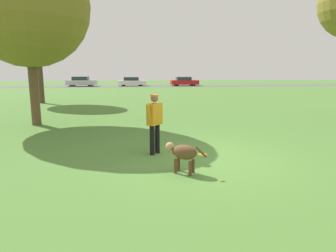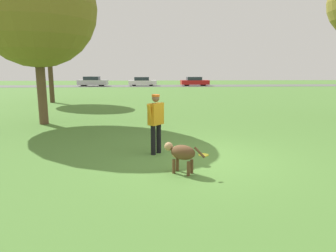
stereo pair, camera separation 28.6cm
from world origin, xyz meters
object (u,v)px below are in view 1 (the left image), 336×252
at_px(parked_car_red, 184,81).
at_px(parked_car_white, 132,82).
at_px(dog, 183,153).
at_px(person, 155,119).
at_px(frisbee, 202,154).
at_px(parked_car_silver, 81,82).
at_px(tree_far_left, 37,29).
at_px(tree_near_left, 27,5).

bearing_deg(parked_car_red, parked_car_white, 175.72).
bearing_deg(dog, person, -40.68).
distance_m(frisbee, parked_car_red, 36.13).
bearing_deg(dog, frisbee, -87.43).
xyz_separation_m(parked_car_silver, parked_car_white, (7.01, 0.21, -0.04)).
distance_m(frisbee, tree_far_left, 16.64).
bearing_deg(parked_car_white, person, -90.54).
bearing_deg(parked_car_red, dog, -100.71).
xyz_separation_m(tree_near_left, tree_far_left, (-2.27, 8.62, 0.21)).
xyz_separation_m(person, tree_far_left, (-6.80, 13.49, 3.94)).
xyz_separation_m(dog, parked_car_red, (6.12, 37.06, 0.18)).
distance_m(person, tree_far_left, 15.61).
bearing_deg(dog, parked_car_silver, -45.37).
distance_m(parked_car_silver, parked_car_white, 7.01).
height_order(dog, tree_far_left, tree_far_left).
bearing_deg(tree_near_left, frisbee, -41.50).
bearing_deg(parked_car_red, tree_near_left, -111.35).
bearing_deg(tree_near_left, parked_car_white, 83.36).
xyz_separation_m(dog, parked_car_white, (-1.42, 37.44, 0.18)).
distance_m(dog, frisbee, 1.59).
height_order(parked_car_silver, parked_car_red, parked_car_silver).
xyz_separation_m(tree_near_left, parked_car_silver, (-3.40, 30.78, -4.00)).
height_order(person, parked_car_red, person).
bearing_deg(frisbee, tree_far_left, 120.39).
relative_size(parked_car_silver, parked_car_red, 1.03).
bearing_deg(parked_car_red, frisbee, -99.88).
distance_m(person, parked_car_red, 36.09).
distance_m(person, parked_car_silver, 36.53).
height_order(dog, frisbee, dog).
bearing_deg(dog, tree_near_left, -20.17).
bearing_deg(tree_near_left, parked_car_silver, 96.31).
bearing_deg(person, parked_car_silver, 52.00).
height_order(tree_near_left, parked_car_red, tree_near_left).
height_order(person, frisbee, person).
height_order(dog, parked_car_white, parked_car_white).
bearing_deg(parked_car_white, parked_car_silver, 179.70).
bearing_deg(parked_car_red, person, -101.90).
distance_m(frisbee, tree_near_left, 9.01).
bearing_deg(parked_car_silver, tree_near_left, -81.74).
xyz_separation_m(frisbee, parked_car_red, (5.37, 35.72, 0.62)).
xyz_separation_m(person, dog, (0.50, -1.58, -0.49)).
height_order(person, tree_far_left, tree_far_left).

